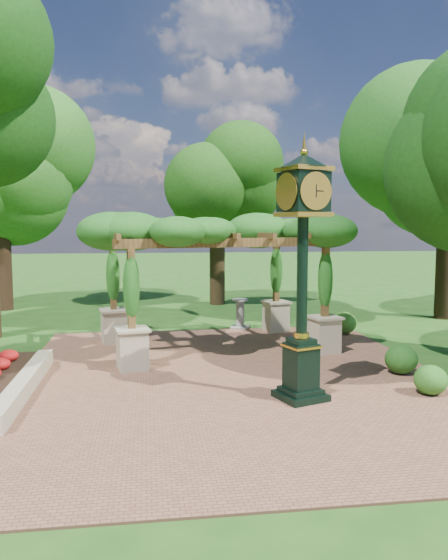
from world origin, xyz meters
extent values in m
plane|color=#1E4714|center=(0.00, 0.00, 0.00)|extent=(120.00, 120.00, 0.00)
cube|color=brown|center=(0.00, 1.00, 0.02)|extent=(10.00, 12.00, 0.04)
cube|color=#C6B793|center=(-4.60, 0.50, 0.20)|extent=(0.35, 5.00, 0.40)
cube|color=black|center=(1.14, -0.74, 0.11)|extent=(1.13, 1.13, 0.13)
cube|color=black|center=(1.14, -0.74, 0.71)|extent=(0.71, 0.71, 1.00)
cube|color=gold|center=(1.14, -0.74, 1.15)|extent=(0.79, 0.79, 0.04)
cylinder|color=black|center=(1.14, -0.74, 2.60)|extent=(0.28, 0.28, 2.56)
cube|color=black|center=(1.14, -0.74, 4.27)|extent=(0.99, 0.99, 0.78)
cylinder|color=beige|center=(1.27, -1.12, 4.27)|extent=(0.64, 0.25, 0.67)
cone|color=black|center=(1.14, -0.74, 4.88)|extent=(1.28, 1.28, 0.28)
sphere|color=gold|center=(1.14, -0.74, 5.05)|extent=(0.16, 0.16, 0.16)
cube|color=#B8AB89|center=(-2.36, 2.14, 0.53)|extent=(0.83, 0.83, 0.97)
cube|color=brown|center=(-2.36, 2.14, 2.07)|extent=(0.20, 0.20, 2.00)
cube|color=#B8AB89|center=(2.95, 3.19, 0.53)|extent=(0.83, 0.83, 0.97)
cube|color=brown|center=(2.95, 3.19, 2.07)|extent=(0.20, 0.20, 2.00)
cube|color=#B8AB89|center=(-2.99, 5.32, 0.53)|extent=(0.83, 0.83, 0.97)
cube|color=brown|center=(-2.99, 5.32, 2.07)|extent=(0.20, 0.20, 2.00)
cube|color=#B8AB89|center=(2.32, 6.38, 0.53)|extent=(0.83, 0.83, 0.97)
cube|color=brown|center=(2.32, 6.38, 2.07)|extent=(0.20, 0.20, 2.00)
cube|color=brown|center=(0.30, 2.67, 3.16)|extent=(6.19, 1.38, 0.24)
cube|color=brown|center=(-0.34, 5.85, 3.16)|extent=(6.19, 1.38, 0.24)
ellipsoid|color=#1D5317|center=(-0.02, 4.26, 3.45)|extent=(6.92, 5.05, 1.08)
cube|color=#989890|center=(1.22, 7.10, 0.05)|extent=(0.77, 0.77, 0.11)
cylinder|color=#989890|center=(1.22, 7.10, 0.53)|extent=(0.39, 0.39, 0.96)
cylinder|color=#989890|center=(1.22, 7.10, 1.03)|extent=(0.72, 0.72, 0.05)
ellipsoid|color=#27601B|center=(3.95, -0.84, 0.36)|extent=(0.92, 0.92, 0.63)
ellipsoid|color=#1C4A14|center=(4.08, 0.79, 0.39)|extent=(1.01, 1.01, 0.70)
ellipsoid|color=#34681E|center=(4.46, 5.66, 0.40)|extent=(0.84, 0.84, 0.72)
cylinder|color=black|center=(-8.05, 12.84, 1.69)|extent=(0.74, 0.74, 3.39)
cylinder|color=#372616|center=(1.20, 13.20, 1.57)|extent=(0.69, 0.69, 3.14)
ellipsoid|color=#1A4110|center=(1.20, 13.20, 5.61)|extent=(3.79, 3.79, 4.95)
cylinder|color=black|center=(9.41, 8.19, 1.68)|extent=(0.69, 0.69, 3.35)
camera|label=1|loc=(-1.96, -11.37, 3.62)|focal=35.00mm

